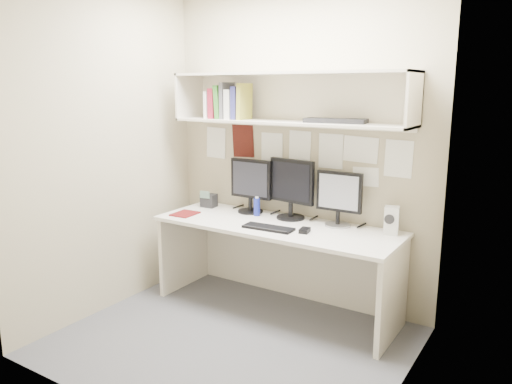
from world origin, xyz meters
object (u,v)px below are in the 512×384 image
Objects in this scene: monitor_center at (291,187)px; maroon_notebook at (185,214)px; speaker at (391,220)px; desk_phone at (209,200)px; monitor_left at (251,184)px; monitor_right at (339,196)px; keyboard at (268,228)px; desk at (276,267)px.

monitor_center reaches higher than maroon_notebook.
monitor_center is 0.95m from maroon_notebook.
speaker reaches higher than desk_phone.
monitor_left is 0.47m from desk_phone.
monitor_right is 0.44m from speaker.
monitor_left is 0.61m from keyboard.
desk is at bearing -28.94° from monitor_left.
monitor_left is at bearing -171.70° from monitor_center.
monitor_right reaches higher than maroon_notebook.
monitor_left is 2.23× the size of speaker.
monitor_center is at bearing -2.94° from desk_phone.
speaker reaches higher than desk.
monitor_center is 2.26× the size of maroon_notebook.
keyboard is 1.82× the size of maroon_notebook.
desk_phone reaches higher than keyboard.
speaker reaches higher than keyboard.
monitor_right reaches higher than keyboard.
keyboard is 0.93m from speaker.
desk is 0.41m from keyboard.
desk_phone is at bearing 86.36° from maroon_notebook.
keyboard is 1.91× the size of speaker.
desk_phone is at bearing -168.48° from monitor_center.
maroon_notebook is 1.41× the size of desk_phone.
monitor_right is at bearing 26.69° from desk.
keyboard is 2.56× the size of desk_phone.
speaker is at bearing -4.54° from desk_phone.
desk_phone is (-0.43, -0.05, -0.19)m from monitor_left.
monitor_right reaches higher than desk_phone.
speaker is at bearing -0.52° from monitor_right.
desk is at bearing -153.90° from monitor_right.
monitor_left is at bearing 38.18° from maroon_notebook.
monitor_right is at bearing 39.17° from keyboard.
desk is 1.00m from speaker.
monitor_left is 1.26m from speaker.
speaker is 1.72m from maroon_notebook.
monitor_center is (0.01, 0.22, 0.63)m from desk.
monitor_center is 0.42m from monitor_right.
maroon_notebook is at bearing -147.15° from monitor_center.
monitor_center reaches higher than speaker.
monitor_center is 1.24× the size of keyboard.
desk_phone is at bearing 168.03° from desk.
monitor_right is 1.96× the size of maroon_notebook.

